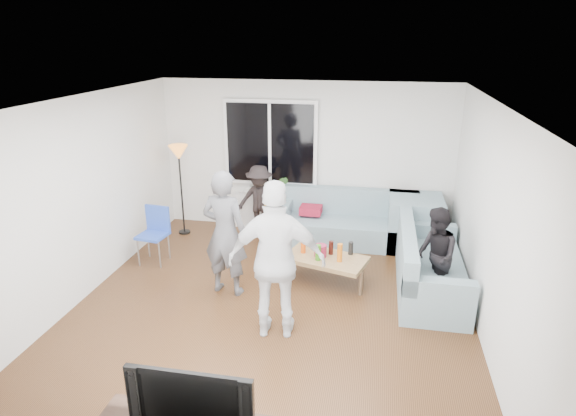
% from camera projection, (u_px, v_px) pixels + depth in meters
% --- Properties ---
extents(floor, '(5.00, 5.50, 0.04)m').
position_uv_depth(floor, '(272.00, 308.00, 6.24)').
color(floor, '#56351C').
rests_on(floor, ground).
extents(ceiling, '(5.00, 5.50, 0.04)m').
position_uv_depth(ceiling, '(269.00, 100.00, 5.35)').
color(ceiling, white).
rests_on(ceiling, ground).
extents(wall_back, '(5.00, 0.04, 2.60)m').
position_uv_depth(wall_back, '(306.00, 158.00, 8.36)').
color(wall_back, silver).
rests_on(wall_back, ground).
extents(wall_front, '(5.00, 0.04, 2.60)m').
position_uv_depth(wall_front, '(180.00, 353.00, 3.24)').
color(wall_front, silver).
rests_on(wall_front, ground).
extents(wall_left, '(0.04, 5.50, 2.60)m').
position_uv_depth(wall_left, '(79.00, 200.00, 6.24)').
color(wall_left, silver).
rests_on(wall_left, ground).
extents(wall_right, '(0.04, 5.50, 2.60)m').
position_uv_depth(wall_right, '(493.00, 227.00, 5.36)').
color(wall_right, silver).
rests_on(wall_right, ground).
extents(window_frame, '(1.62, 0.06, 1.47)m').
position_uv_depth(window_frame, '(270.00, 143.00, 8.31)').
color(window_frame, white).
rests_on(window_frame, wall_back).
extents(window_glass, '(1.50, 0.02, 1.35)m').
position_uv_depth(window_glass, '(270.00, 143.00, 8.27)').
color(window_glass, black).
rests_on(window_glass, window_frame).
extents(window_mullion, '(0.05, 0.03, 1.35)m').
position_uv_depth(window_mullion, '(270.00, 144.00, 8.26)').
color(window_mullion, white).
rests_on(window_mullion, window_frame).
extents(radiator, '(1.30, 0.12, 0.62)m').
position_uv_depth(radiator, '(271.00, 212.00, 8.69)').
color(radiator, silver).
rests_on(radiator, floor).
extents(potted_plant, '(0.21, 0.17, 0.37)m').
position_uv_depth(potted_plant, '(282.00, 187.00, 8.46)').
color(potted_plant, '#315C24').
rests_on(potted_plant, radiator).
extents(vase, '(0.19, 0.19, 0.18)m').
position_uv_depth(vase, '(249.00, 190.00, 8.59)').
color(vase, white).
rests_on(vase, radiator).
extents(sofa_back_section, '(2.30, 0.85, 0.85)m').
position_uv_depth(sofa_back_section, '(348.00, 218.00, 8.05)').
color(sofa_back_section, gray).
rests_on(sofa_back_section, floor).
extents(sofa_right_section, '(2.00, 0.85, 0.85)m').
position_uv_depth(sofa_right_section, '(432.00, 261.00, 6.53)').
color(sofa_right_section, gray).
rests_on(sofa_right_section, floor).
extents(sofa_corner, '(0.85, 0.85, 0.85)m').
position_uv_depth(sofa_corner, '(414.00, 223.00, 7.87)').
color(sofa_corner, gray).
rests_on(sofa_corner, floor).
extents(cushion_yellow, '(0.46, 0.42, 0.14)m').
position_uv_depth(cushion_yellow, '(276.00, 209.00, 8.22)').
color(cushion_yellow, gold).
rests_on(cushion_yellow, sofa_back_section).
extents(cushion_red, '(0.37, 0.31, 0.13)m').
position_uv_depth(cushion_red, '(311.00, 210.00, 8.19)').
color(cushion_red, maroon).
rests_on(cushion_red, sofa_back_section).
extents(coffee_table, '(1.22, 0.88, 0.40)m').
position_uv_depth(coffee_table, '(326.00, 270.00, 6.78)').
color(coffee_table, '#A1834E').
rests_on(coffee_table, floor).
extents(pitcher, '(0.17, 0.17, 0.17)m').
position_uv_depth(pitcher, '(320.00, 251.00, 6.71)').
color(pitcher, maroon).
rests_on(pitcher, coffee_table).
extents(side_chair, '(0.45, 0.45, 0.86)m').
position_uv_depth(side_chair, '(153.00, 236.00, 7.33)').
color(side_chair, blue).
rests_on(side_chair, floor).
extents(floor_lamp, '(0.32, 0.32, 1.56)m').
position_uv_depth(floor_lamp, '(181.00, 191.00, 8.31)').
color(floor_lamp, orange).
rests_on(floor_lamp, floor).
extents(player_left, '(0.68, 0.50, 1.71)m').
position_uv_depth(player_left, '(225.00, 233.00, 6.34)').
color(player_left, '#4F5054').
rests_on(player_left, floor).
extents(player_right, '(1.13, 0.58, 1.86)m').
position_uv_depth(player_right, '(277.00, 261.00, 5.40)').
color(player_right, silver).
rests_on(player_right, floor).
extents(spectator_right, '(0.60, 0.70, 1.27)m').
position_uv_depth(spectator_right, '(435.00, 256.00, 6.20)').
color(spectator_right, black).
rests_on(spectator_right, floor).
extents(spectator_back, '(0.81, 0.48, 1.25)m').
position_uv_depth(spectator_back, '(259.00, 201.00, 8.28)').
color(spectator_back, black).
rests_on(spectator_back, floor).
extents(television, '(0.98, 0.13, 0.57)m').
position_uv_depth(television, '(195.00, 395.00, 3.69)').
color(television, black).
rests_on(television, tv_console).
extents(bottle_e, '(0.07, 0.07, 0.18)m').
position_uv_depth(bottle_e, '(351.00, 248.00, 6.77)').
color(bottle_e, black).
rests_on(bottle_e, coffee_table).
extents(bottle_a, '(0.07, 0.07, 0.23)m').
position_uv_depth(bottle_a, '(303.00, 245.00, 6.81)').
color(bottle_a, '#EC550D').
rests_on(bottle_a, coffee_table).
extents(bottle_c, '(0.07, 0.07, 0.19)m').
position_uv_depth(bottle_c, '(331.00, 248.00, 6.77)').
color(bottle_c, black).
rests_on(bottle_c, coffee_table).
extents(bottle_b, '(0.08, 0.08, 0.22)m').
position_uv_depth(bottle_b, '(318.00, 253.00, 6.59)').
color(bottle_b, '#317C16').
rests_on(bottle_b, coffee_table).
extents(bottle_d, '(0.07, 0.07, 0.26)m').
position_uv_depth(bottle_d, '(340.00, 253.00, 6.55)').
color(bottle_d, orange).
rests_on(bottle_d, coffee_table).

